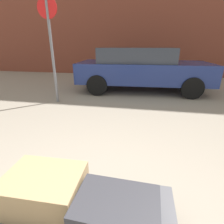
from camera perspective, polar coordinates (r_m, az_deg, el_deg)
The scene contains 6 objects.
luggage_cart at distance 1.61m, azimuth -9.24°, elevation -30.62°, with size 1.39×0.75×0.34m.
suitcase_charcoal_center at distance 1.36m, azimuth 1.52°, elevation -30.14°, with size 0.55×0.39×0.25m, color #2D2D33.
suitcase_tan_stacked_top at distance 1.58m, azimuth -21.01°, elevation -22.32°, with size 0.58×0.44×0.27m, color #9E7F56.
parked_car at distance 6.22m, azimuth 9.49°, elevation 13.85°, with size 4.38×2.09×1.42m.
bollard_kerb_near at distance 7.47m, azimuth 29.67°, elevation 8.90°, with size 0.25×0.25×0.57m, color #383838.
no_parking_sign at distance 5.02m, azimuth -19.19°, elevation 20.81°, with size 0.50×0.07×2.58m.
Camera 1 is at (0.40, -0.92, 1.53)m, focal length 28.21 mm.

